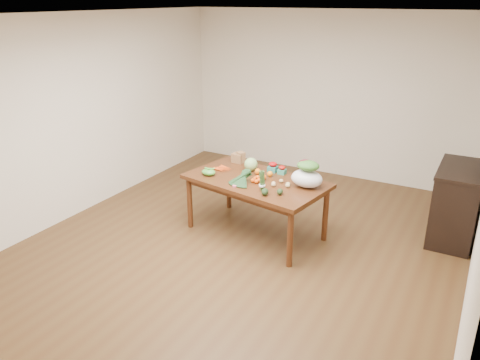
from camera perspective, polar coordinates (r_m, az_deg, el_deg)
The scene contains 26 objects.
floor at distance 5.82m, azimuth 0.25°, elevation -8.07°, with size 6.00×6.00×0.00m, color #51371B.
ceiling at distance 5.07m, azimuth 0.30°, elevation 19.55°, with size 5.00×6.00×0.02m, color white.
room_walls at distance 5.29m, azimuth 0.27°, elevation 4.76°, with size 5.02×6.02×2.70m.
dining_table at distance 5.96m, azimuth 1.92°, elevation -3.27°, with size 1.73×0.96×0.75m, color #542813.
cabinet at distance 6.42m, azimuth 24.84°, elevation -2.60°, with size 0.52×1.02×0.94m, color black.
dish_towel at distance 6.31m, azimuth 22.54°, elevation -1.84°, with size 0.02×0.28×0.45m, color white.
paper_bag at distance 6.39m, azimuth -0.24°, elevation 2.80°, with size 0.21×0.18×0.15m, color #8E633F, non-canonical shape.
cabbage at distance 6.08m, azimuth 1.34°, elevation 1.92°, with size 0.17×0.17×0.17m, color #ADD379.
strawberry_basket_a at distance 6.07m, azimuth 4.01°, elevation 1.49°, with size 0.11×0.11×0.10m, color #B00B0E, non-canonical shape.
strawberry_basket_b at distance 6.01m, azimuth 5.14°, elevation 1.15°, with size 0.09×0.09×0.09m, color #B81B0C, non-canonical shape.
orange_a at distance 5.96m, azimuth 2.18°, elevation 1.04°, with size 0.08×0.08×0.08m, color #E85C0E.
orange_b at distance 5.91m, azimuth 3.67°, elevation 0.76°, with size 0.07×0.07×0.07m, color orange.
orange_c at distance 5.78m, azimuth 2.86°, elevation 0.35°, with size 0.08×0.08×0.08m, color orange.
mandarin_cluster at distance 5.74m, azimuth 2.17°, elevation 0.21°, with size 0.18×0.18×0.08m, color orange, non-canonical shape.
carrots at distance 6.14m, azimuth -2.07°, elevation 1.40°, with size 0.22×0.19×0.03m, color #E25513, non-canonical shape.
snap_pea_bag at distance 5.95m, azimuth -3.85°, elevation 0.97°, with size 0.19×0.14×0.08m, color green.
kale_bunch at distance 5.63m, azimuth -0.04°, elevation 0.21°, with size 0.32×0.40×0.16m, color black, non-canonical shape.
asparagus_bundle at distance 5.44m, azimuth 2.73°, elevation -0.07°, with size 0.08×0.08×0.25m, color #467736, non-canonical shape.
potato_a at distance 5.65m, azimuth 4.11°, elevation -0.40°, with size 0.05×0.05×0.04m, color #D7B57C.
potato_b at distance 5.60m, azimuth 4.09°, elevation -0.57°, with size 0.06×0.05×0.05m, color tan.
potato_c at distance 5.64m, azimuth 5.88°, elevation -0.47°, with size 0.05×0.05×0.05m, color tan.
potato_d at distance 5.72m, azimuth 5.05°, elevation -0.11°, with size 0.05×0.05×0.05m, color #D5B47B.
potato_e at distance 5.59m, azimuth 5.83°, elevation -0.67°, with size 0.06×0.05×0.05m, color #D9C77D.
avocado_a at distance 5.35m, azimuth 3.05°, elevation -1.45°, with size 0.08×0.12×0.08m, color black.
avocado_b at distance 5.38m, azimuth 4.88°, elevation -1.42°, with size 0.07×0.10×0.07m, color black.
salad_bag at distance 5.59m, azimuth 8.16°, elevation 0.59°, with size 0.38×0.29×0.30m, color white, non-canonical shape.
Camera 1 is at (2.42, -4.45, 2.87)m, focal length 35.00 mm.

